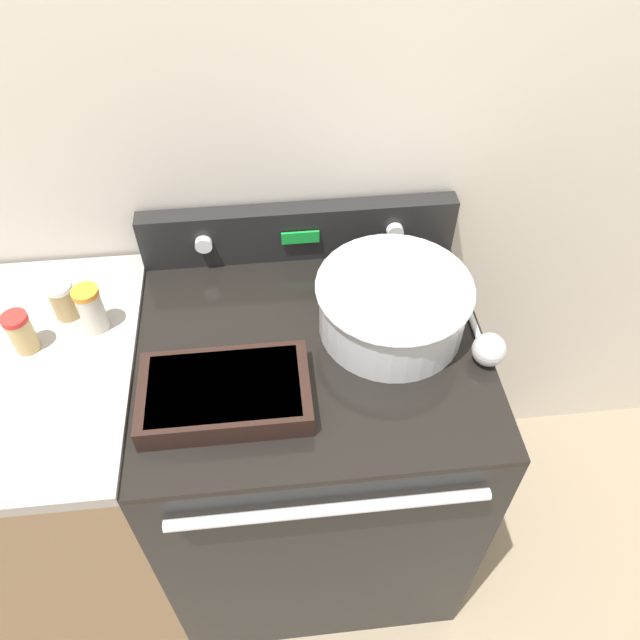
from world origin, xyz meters
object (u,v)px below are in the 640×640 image
Objects in this scene: mixing_bowl at (393,303)px; ladle at (487,346)px; casserole_dish at (225,392)px; spice_jar_orange_cap at (91,309)px; spice_jar_white_cap at (63,300)px; spice_jar_red_cap at (21,332)px.

ladle is at bearing -29.49° from mixing_bowl.
casserole_dish is 1.28× the size of ladle.
mixing_bowl reaches higher than ladle.
spice_jar_orange_cap reaches higher than ladle.
ladle is 2.91× the size of spice_jar_white_cap.
casserole_dish is 0.36m from spice_jar_orange_cap.
mixing_bowl is at bearing 150.51° from ladle.
spice_jar_orange_cap reaches higher than casserole_dish.
ladle is at bearing -6.89° from spice_jar_red_cap.
spice_jar_red_cap is at bearing 179.10° from mixing_bowl.
casserole_dish is at bearing -37.58° from spice_jar_white_cap.
mixing_bowl is 0.72m from spice_jar_white_cap.
casserole_dish is at bearing -23.00° from spice_jar_red_cap.
casserole_dish is 3.48× the size of spice_jar_red_cap.
spice_jar_red_cap reaches higher than spice_jar_white_cap.
spice_jar_white_cap is (-0.89, 0.21, 0.02)m from ladle.
casserole_dish is 0.44m from spice_jar_white_cap.
mixing_bowl reaches higher than casserole_dish.
mixing_bowl is 0.40m from casserole_dish.
spice_jar_white_cap is (-0.71, 0.10, -0.02)m from mixing_bowl.
mixing_bowl is 2.99× the size of spice_jar_orange_cap.
ladle is 2.35× the size of spice_jar_orange_cap.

